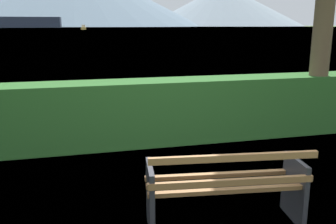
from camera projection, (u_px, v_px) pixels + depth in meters
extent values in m
plane|color=#4C6B33|center=(223.00, 222.00, 3.85)|extent=(1400.00, 1400.00, 0.00)
plane|color=slate|center=(75.00, 27.00, 294.04)|extent=(620.00, 620.00, 0.00)
cube|color=olive|center=(229.00, 191.00, 3.56)|extent=(1.60, 0.26, 0.04)
cube|color=olive|center=(224.00, 182.00, 3.75)|extent=(1.60, 0.26, 0.04)
cube|color=olive|center=(219.00, 175.00, 3.93)|extent=(1.60, 0.26, 0.04)
cube|color=olive|center=(232.00, 182.00, 3.46)|extent=(1.60, 0.24, 0.06)
cube|color=olive|center=(235.00, 158.00, 3.36)|extent=(1.60, 0.24, 0.06)
cube|color=#2D2D33|center=(150.00, 198.00, 3.66)|extent=(0.11, 0.51, 0.68)
cube|color=#2D2D33|center=(295.00, 189.00, 3.85)|extent=(0.11, 0.51, 0.68)
cube|color=#285B23|center=(161.00, 111.00, 6.41)|extent=(13.57, 0.72, 1.10)
cylinder|color=brown|center=(325.00, 6.00, 6.57)|extent=(0.35, 0.35, 4.72)
cube|color=gold|center=(84.00, 28.00, 156.09)|extent=(2.35, 5.97, 1.06)
cube|color=beige|center=(83.00, 26.00, 155.84)|extent=(1.59, 2.17, 1.05)
cone|color=gray|center=(223.00, 6.00, 568.92)|extent=(245.15, 245.15, 62.45)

